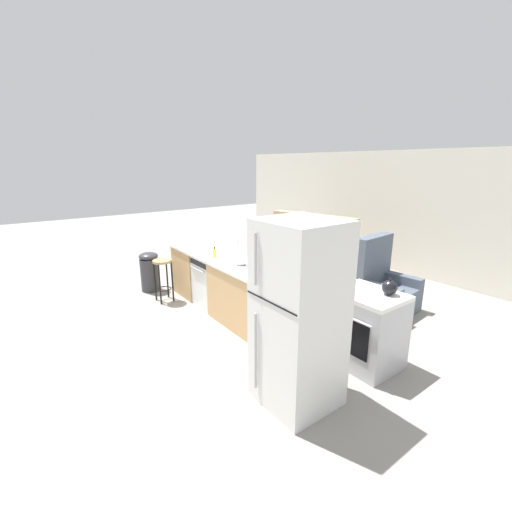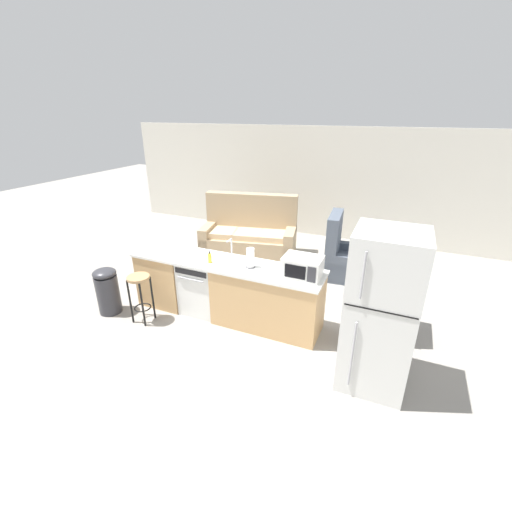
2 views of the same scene
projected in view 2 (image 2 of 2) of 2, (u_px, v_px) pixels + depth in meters
name	position (u px, v px, depth m)	size (l,w,h in m)	color
ground_plane	(218.00, 313.00, 5.37)	(24.00, 24.00, 0.00)	gray
wall_back	(312.00, 183.00, 8.28)	(10.00, 0.06, 2.60)	silver
kitchen_counter	(231.00, 292.00, 5.12)	(2.94, 0.66, 0.90)	tan
dishwasher	(203.00, 286.00, 5.30)	(0.58, 0.61, 0.84)	white
stove_range	(383.00, 302.00, 4.79)	(0.76, 0.68, 0.90)	#B7B7BC
refrigerator	(380.00, 313.00, 3.68)	(0.72, 0.73, 1.85)	silver
microwave	(302.00, 267.00, 4.47)	(0.50, 0.37, 0.28)	white
sink_faucet	(231.00, 249.00, 5.06)	(0.07, 0.18, 0.30)	silver
paper_towel_roll	(250.00, 258.00, 4.74)	(0.14, 0.14, 0.28)	#4C4C51
soap_bottle	(210.00, 258.00, 4.91)	(0.06, 0.06, 0.18)	yellow
kettle	(402.00, 266.00, 4.63)	(0.21, 0.17, 0.19)	black
bar_stool	(140.00, 289.00, 4.97)	(0.32, 0.32, 0.74)	tan
trash_bin	(107.00, 290.00, 5.26)	(0.35, 0.35, 0.74)	#333338
couch	(250.00, 235.00, 7.51)	(2.15, 1.31, 1.27)	tan
armchair	(343.00, 258.00, 6.45)	(0.87, 0.91, 1.20)	#515B6B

